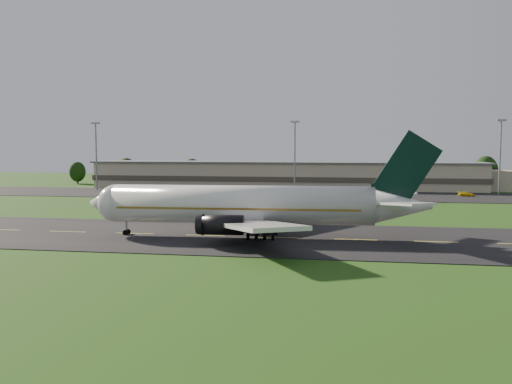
% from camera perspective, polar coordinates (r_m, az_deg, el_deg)
% --- Properties ---
extents(ground, '(360.00, 360.00, 0.00)m').
position_cam_1_polar(ground, '(84.98, -5.11, -4.41)').
color(ground, '#1C4310').
rests_on(ground, ground).
extents(taxiway, '(220.00, 30.00, 0.10)m').
position_cam_1_polar(taxiway, '(84.98, -5.11, -4.38)').
color(taxiway, black).
rests_on(taxiway, ground).
extents(apron, '(260.00, 30.00, 0.10)m').
position_cam_1_polar(apron, '(155.18, 1.73, -0.27)').
color(apron, black).
rests_on(apron, ground).
extents(airliner, '(51.30, 42.12, 15.57)m').
position_cam_1_polar(airliner, '(83.01, -0.83, -1.36)').
color(airliner, white).
rests_on(airliner, ground).
extents(terminal, '(145.00, 16.00, 8.40)m').
position_cam_1_polar(terminal, '(178.17, 4.87, 1.63)').
color(terminal, tan).
rests_on(terminal, ground).
extents(light_mast_west, '(2.40, 1.20, 20.35)m').
position_cam_1_polar(light_mast_west, '(178.39, -15.70, 4.28)').
color(light_mast_west, gray).
rests_on(light_mast_west, ground).
extents(light_mast_centre, '(2.40, 1.20, 20.35)m').
position_cam_1_polar(light_mast_centre, '(161.95, 3.90, 4.43)').
color(light_mast_centre, gray).
rests_on(light_mast_centre, ground).
extents(light_mast_east, '(2.40, 1.20, 20.35)m').
position_cam_1_polar(light_mast_east, '(165.60, 23.24, 4.07)').
color(light_mast_east, gray).
rests_on(light_mast_east, ground).
extents(tree_line, '(192.80, 8.83, 10.15)m').
position_cam_1_polar(tree_line, '(188.04, 13.05, 1.96)').
color(tree_line, black).
rests_on(tree_line, ground).
extents(service_vehicle_a, '(2.61, 3.79, 1.20)m').
position_cam_1_polar(service_vehicle_a, '(162.60, -12.83, 0.07)').
color(service_vehicle_a, '#C8A30B').
rests_on(service_vehicle_a, apron).
extents(service_vehicle_b, '(4.49, 2.19, 1.42)m').
position_cam_1_polar(service_vehicle_b, '(160.67, -1.29, 0.18)').
color(service_vehicle_b, maroon).
rests_on(service_vehicle_b, apron).
extents(service_vehicle_c, '(3.73, 5.15, 1.30)m').
position_cam_1_polar(service_vehicle_c, '(148.29, 8.21, -0.27)').
color(service_vehicle_c, silver).
rests_on(service_vehicle_c, apron).
extents(service_vehicle_d, '(4.38, 3.26, 1.18)m').
position_cam_1_polar(service_vehicle_d, '(159.39, 20.28, -0.19)').
color(service_vehicle_d, yellow).
rests_on(service_vehicle_d, apron).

